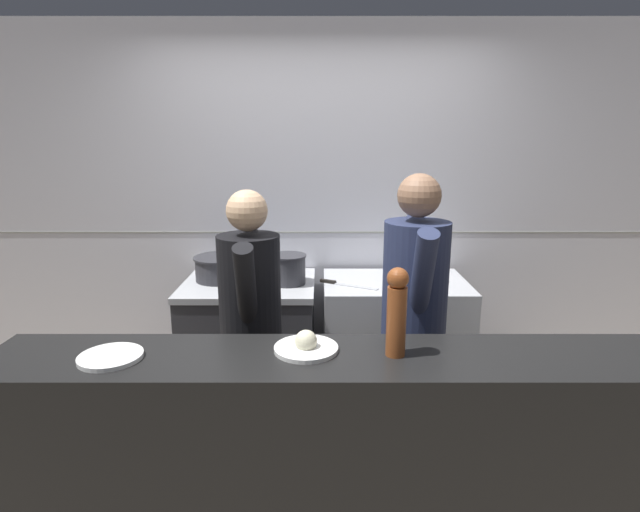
% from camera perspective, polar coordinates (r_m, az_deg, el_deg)
% --- Properties ---
extents(wall_back_tiled, '(8.00, 0.06, 2.60)m').
position_cam_1_polar(wall_back_tiled, '(3.63, -0.27, 5.14)').
color(wall_back_tiled, silver).
rests_on(wall_back_tiled, ground_plane).
extents(oven_range, '(0.87, 0.71, 0.88)m').
position_cam_1_polar(oven_range, '(3.51, -7.99, -9.89)').
color(oven_range, '#38383D').
rests_on(oven_range, ground_plane).
extents(prep_counter, '(0.95, 0.65, 0.89)m').
position_cam_1_polar(prep_counter, '(3.51, 8.27, -9.89)').
color(prep_counter, '#B7BABF').
rests_on(prep_counter, ground_plane).
extents(pass_counter, '(2.78, 0.45, 0.97)m').
position_cam_1_polar(pass_counter, '(2.28, 1.02, -22.60)').
color(pass_counter, black).
rests_on(pass_counter, ground_plane).
extents(stock_pot, '(0.36, 0.36, 0.16)m').
position_cam_1_polar(stock_pot, '(3.42, -11.40, -1.28)').
color(stock_pot, '#2D2D33').
rests_on(stock_pot, oven_range).
extents(sauce_pot, '(0.24, 0.24, 0.19)m').
position_cam_1_polar(sauce_pot, '(3.27, -3.78, -1.42)').
color(sauce_pot, '#2D2D33').
rests_on(sauce_pot, oven_range).
extents(mixing_bowl_steel, '(0.29, 0.29, 0.10)m').
position_cam_1_polar(mixing_bowl_steel, '(3.40, 12.08, -1.94)').
color(mixing_bowl_steel, '#B7BABF').
rests_on(mixing_bowl_steel, prep_counter).
extents(chefs_knife, '(0.37, 0.21, 0.02)m').
position_cam_1_polar(chefs_knife, '(3.24, 2.56, -3.23)').
color(chefs_knife, '#B7BABF').
rests_on(chefs_knife, prep_counter).
extents(plated_dish_main, '(0.25, 0.25, 0.02)m').
position_cam_1_polar(plated_dish_main, '(2.16, -22.92, -10.58)').
color(plated_dish_main, white).
rests_on(plated_dish_main, pass_counter).
extents(plated_dish_appetiser, '(0.26, 0.26, 0.09)m').
position_cam_1_polar(plated_dish_appetiser, '(2.07, -1.71, -10.21)').
color(plated_dish_appetiser, white).
rests_on(plated_dish_appetiser, pass_counter).
extents(pepper_mill, '(0.09, 0.09, 0.36)m').
position_cam_1_polar(pepper_mill, '(1.99, 8.66, -6.13)').
color(pepper_mill, brown).
rests_on(pepper_mill, pass_counter).
extents(chef_head_cook, '(0.34, 0.69, 1.57)m').
position_cam_1_polar(chef_head_cook, '(2.66, -8.01, -7.64)').
color(chef_head_cook, black).
rests_on(chef_head_cook, ground_plane).
extents(chef_sous, '(0.35, 0.72, 1.65)m').
position_cam_1_polar(chef_sous, '(2.67, 10.56, -6.60)').
color(chef_sous, black).
rests_on(chef_sous, ground_plane).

